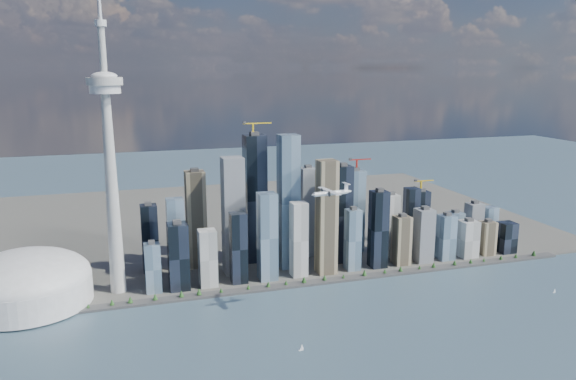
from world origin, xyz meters
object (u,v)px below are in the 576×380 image
object	(u,v)px
needle_tower	(110,156)
sailboat_west	(302,348)
sailboat_east	(554,291)
airplane	(331,193)
dome_stadium	(27,282)

from	to	relation	value
needle_tower	sailboat_west	world-z (taller)	needle_tower
sailboat_west	sailboat_east	size ratio (longest dim) A/B	1.23
sailboat_east	sailboat_west	bearing A→B (deg)	-175.24
needle_tower	airplane	size ratio (longest dim) A/B	8.26
sailboat_east	dome_stadium	bearing A→B (deg)	163.47
dome_stadium	sailboat_east	bearing A→B (deg)	-13.88
needle_tower	airplane	distance (m)	367.22
airplane	sailboat_west	world-z (taller)	airplane
dome_stadium	airplane	distance (m)	510.28
needle_tower	dome_stadium	distance (m)	241.40
dome_stadium	sailboat_west	world-z (taller)	dome_stadium
sailboat_west	airplane	bearing A→B (deg)	47.91
airplane	sailboat_west	distance (m)	225.41
sailboat_west	needle_tower	bearing A→B (deg)	127.77
dome_stadium	sailboat_east	distance (m)	877.61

